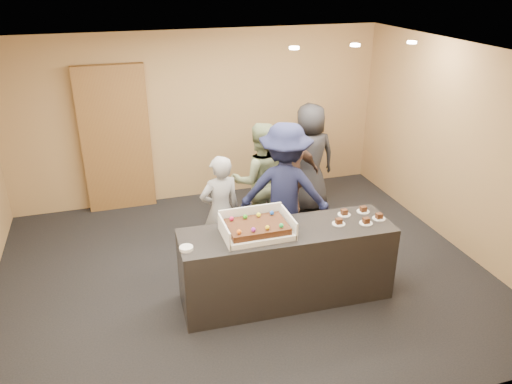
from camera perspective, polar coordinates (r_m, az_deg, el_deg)
room at (r=5.80m, az=-1.62°, el=2.07°), size 6.04×6.00×2.70m
serving_counter at (r=5.76m, az=3.49°, el=-8.25°), size 2.42×0.79×0.90m
storage_cabinet at (r=7.96m, az=-15.71°, el=5.79°), size 1.03×0.15×2.26m
cake_box at (r=5.43m, az=0.03°, el=-4.29°), size 0.75×0.52×0.22m
sheet_cake at (r=5.38m, az=0.12°, el=-3.96°), size 0.64×0.44×0.12m
plate_stack at (r=5.19m, az=-7.98°, el=-6.39°), size 0.14×0.14×0.04m
slice_a at (r=5.70m, az=9.43°, el=-3.42°), size 0.15×0.15×0.07m
slice_b at (r=5.92m, az=10.05°, el=-2.38°), size 0.15×0.15×0.07m
slice_c at (r=5.77m, az=12.46°, el=-3.32°), size 0.15×0.15×0.07m
slice_d at (r=6.03m, az=12.16°, el=-2.02°), size 0.15×0.15×0.07m
slice_e at (r=5.91m, az=13.88°, el=-2.78°), size 0.15×0.15×0.07m
person_server_grey at (r=6.32m, az=-4.09°, el=-2.14°), size 0.59×0.44×1.47m
person_sage_man at (r=6.95m, az=0.42°, el=1.35°), size 0.85×0.68×1.66m
person_navy_man at (r=6.42m, az=3.33°, el=0.07°), size 1.35×1.12×1.82m
person_brown_extra at (r=7.19m, az=3.87°, el=1.79°), size 0.97×0.50×1.59m
person_dark_suit at (r=7.76m, az=6.11°, el=3.91°), size 0.84×0.56×1.70m
ceiling_spotlights at (r=6.49m, az=11.26°, el=16.15°), size 1.72×0.12×0.03m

